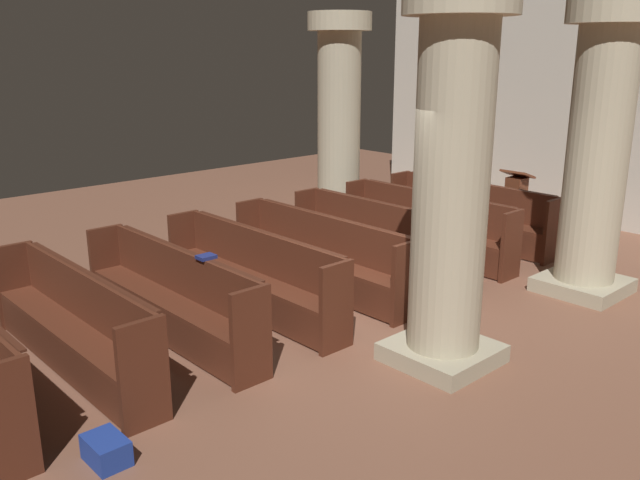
{
  "coord_description": "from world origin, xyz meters",
  "views": [
    {
      "loc": [
        4.88,
        -5.3,
        3.03
      ],
      "look_at": [
        -0.92,
        0.05,
        0.75
      ],
      "focal_mm": 37.51,
      "sensor_mm": 36.0,
      "label": 1
    }
  ],
  "objects": [
    {
      "name": "ground_plane",
      "position": [
        0.0,
        0.0,
        0.0
      ],
      "size": [
        19.2,
        19.2,
        0.0
      ],
      "primitive_type": "plane",
      "color": "brown"
    },
    {
      "name": "kneeler_box_blue",
      "position": [
        0.54,
        -3.5,
        0.1
      ],
      "size": [
        0.37,
        0.26,
        0.2
      ],
      "primitive_type": "cube",
      "color": "navy",
      "rests_on": "ground"
    },
    {
      "name": "pew_row_2",
      "position": [
        -1.12,
        1.33,
        0.5
      ],
      "size": [
        2.96,
        0.47,
        0.95
      ],
      "color": "#562819",
      "rests_on": "ground"
    },
    {
      "name": "back_wall",
      "position": [
        0.0,
        6.08,
        2.25
      ],
      "size": [
        10.0,
        0.16,
        4.5
      ],
      "primitive_type": "cube",
      "color": "beige",
      "rests_on": "ground"
    },
    {
      "name": "pew_row_4",
      "position": [
        -1.12,
        -0.84,
        0.5
      ],
      "size": [
        2.96,
        0.46,
        0.95
      ],
      "color": "#562819",
      "rests_on": "ground"
    },
    {
      "name": "pew_row_3",
      "position": [
        -1.12,
        0.24,
        0.5
      ],
      "size": [
        2.96,
        0.46,
        0.95
      ],
      "color": "#562819",
      "rests_on": "ground"
    },
    {
      "name": "pew_row_5",
      "position": [
        -1.12,
        -1.93,
        0.5
      ],
      "size": [
        2.96,
        0.47,
        0.95
      ],
      "color": "#562819",
      "rests_on": "ground"
    },
    {
      "name": "hymn_book",
      "position": [
        -0.69,
        -1.74,
        0.97
      ],
      "size": [
        0.15,
        0.18,
        0.04
      ],
      "primitive_type": "cube",
      "color": "navy",
      "rests_on": "pew_row_5"
    },
    {
      "name": "pew_row_6",
      "position": [
        -1.12,
        -3.01,
        0.5
      ],
      "size": [
        2.96,
        0.46,
        0.95
      ],
      "color": "#562819",
      "rests_on": "ground"
    },
    {
      "name": "lectern",
      "position": [
        -0.95,
        4.54,
        0.45
      ],
      "size": [
        0.48,
        0.45,
        1.08
      ],
      "color": "#562B1A",
      "rests_on": "ground"
    },
    {
      "name": "pillar_far_side",
      "position": [
        -3.41,
        2.78,
        1.87
      ],
      "size": [
        1.07,
        1.07,
        3.6
      ],
      "color": "tan",
      "rests_on": "ground"
    },
    {
      "name": "pillar_aisle_side",
      "position": [
        1.21,
        2.68,
        1.87
      ],
      "size": [
        1.07,
        1.07,
        3.6
      ],
      "color": "tan",
      "rests_on": "ground"
    },
    {
      "name": "pillar_aisle_rear",
      "position": [
        1.21,
        -0.26,
        1.87
      ],
      "size": [
        1.03,
        1.03,
        3.6
      ],
      "color": "tan",
      "rests_on": "ground"
    },
    {
      "name": "pew_row_1",
      "position": [
        -1.12,
        2.41,
        0.5
      ],
      "size": [
        2.96,
        0.46,
        0.95
      ],
      "color": "#562819",
      "rests_on": "ground"
    },
    {
      "name": "pew_row_0",
      "position": [
        -1.12,
        3.49,
        0.5
      ],
      "size": [
        2.96,
        0.46,
        0.95
      ],
      "color": "#562819",
      "rests_on": "ground"
    }
  ]
}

